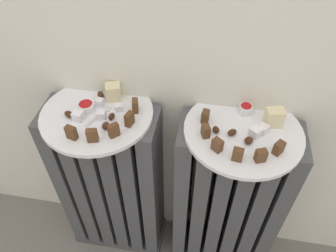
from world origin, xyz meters
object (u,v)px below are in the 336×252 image
object	(u,v)px
plate_left	(97,114)
plate_right	(243,131)
jam_bowl_left	(86,106)
jam_bowl_right	(246,109)
radiator_right	(226,203)
radiator_left	(112,186)
fork	(100,114)

from	to	relation	value
plate_left	plate_right	xyz separation A→B (m)	(0.40, 0.00, 0.00)
plate_left	jam_bowl_left	world-z (taller)	jam_bowl_left
plate_left	jam_bowl_right	xyz separation A→B (m)	(0.40, 0.07, 0.02)
radiator_right	plate_left	bearing A→B (deg)	180.00
radiator_left	plate_right	size ratio (longest dim) A/B	2.17
plate_left	fork	xyz separation A→B (m)	(0.01, -0.01, 0.01)
radiator_right	jam_bowl_right	xyz separation A→B (m)	(0.00, 0.07, 0.37)
plate_right	fork	size ratio (longest dim) A/B	3.31
radiator_left	radiator_right	xyz separation A→B (m)	(0.40, 0.00, 0.00)
radiator_right	plate_right	distance (m)	0.35
radiator_left	jam_bowl_right	bearing A→B (deg)	9.71
jam_bowl_right	fork	world-z (taller)	jam_bowl_right
plate_right	jam_bowl_right	xyz separation A→B (m)	(0.00, 0.07, 0.02)
radiator_right	jam_bowl_left	world-z (taller)	jam_bowl_left
jam_bowl_left	jam_bowl_right	distance (m)	0.43
radiator_right	fork	distance (m)	0.52
radiator_right	jam_bowl_right	bearing A→B (deg)	87.59
jam_bowl_right	fork	size ratio (longest dim) A/B	0.39
radiator_right	jam_bowl_right	world-z (taller)	jam_bowl_right
radiator_left	jam_bowl_right	size ratio (longest dim) A/B	18.55
radiator_left	plate_left	distance (m)	0.35
fork	radiator_right	bearing A→B (deg)	1.39
radiator_right	jam_bowl_left	distance (m)	0.56
radiator_right	fork	xyz separation A→B (m)	(-0.38, -0.01, 0.35)
plate_left	jam_bowl_right	bearing A→B (deg)	9.71
plate_left	jam_bowl_left	size ratio (longest dim) A/B	6.95
plate_right	fork	bearing A→B (deg)	-178.61
plate_left	fork	size ratio (longest dim) A/B	3.31
plate_left	fork	distance (m)	0.02
plate_right	jam_bowl_left	bearing A→B (deg)	179.42
jam_bowl_right	fork	xyz separation A→B (m)	(-0.39, -0.08, -0.01)
radiator_left	jam_bowl_right	world-z (taller)	jam_bowl_right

